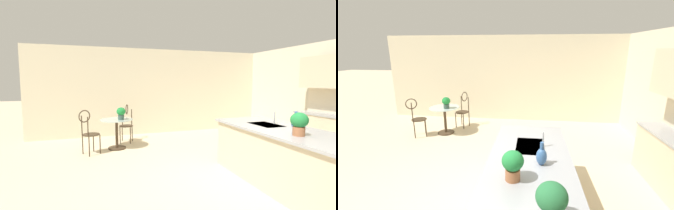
% 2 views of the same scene
% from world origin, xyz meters
% --- Properties ---
extents(ground_plane, '(40.00, 40.00, 0.00)m').
position_xyz_m(ground_plane, '(0.00, 0.00, 0.00)').
color(ground_plane, beige).
extents(wall_left_window, '(0.12, 7.80, 2.70)m').
position_xyz_m(wall_left_window, '(-4.26, 0.00, 1.35)').
color(wall_left_window, beige).
rests_on(wall_left_window, ground).
extents(kitchen_island, '(2.80, 1.06, 0.92)m').
position_xyz_m(kitchen_island, '(0.30, 0.85, 0.46)').
color(kitchen_island, beige).
rests_on(kitchen_island, ground).
extents(bistro_table, '(0.80, 0.80, 0.74)m').
position_xyz_m(bistro_table, '(-2.77, -1.50, 0.45)').
color(bistro_table, '#3D2D1E').
rests_on(bistro_table, ground).
extents(chair_near_window, '(0.52, 0.52, 1.04)m').
position_xyz_m(chair_near_window, '(-2.47, -2.16, 0.57)').
color(chair_near_window, '#3D2D1E').
rests_on(chair_near_window, ground).
extents(chair_by_island, '(0.52, 0.48, 1.04)m').
position_xyz_m(chair_by_island, '(-3.36, -1.17, 0.57)').
color(chair_by_island, '#3D2D1E').
rests_on(chair_by_island, ground).
extents(sink_faucet, '(0.02, 0.02, 0.22)m').
position_xyz_m(sink_faucet, '(-0.25, 1.03, 1.03)').
color(sink_faucet, '#B2B5BA').
rests_on(sink_faucet, kitchen_island).
extents(potted_plant_on_table, '(0.22, 0.22, 0.30)m').
position_xyz_m(potted_plant_on_table, '(-2.67, -1.39, 0.91)').
color(potted_plant_on_table, '#385147').
rests_on(potted_plant_on_table, bistro_table).
extents(potted_plant_counter_near, '(0.23, 0.23, 0.33)m').
position_xyz_m(potted_plant_counter_near, '(0.60, 0.68, 1.11)').
color(potted_plant_counter_near, '#9E603D').
rests_on(potted_plant_counter_near, kitchen_island).
extents(vase_on_counter, '(0.13, 0.13, 0.29)m').
position_xyz_m(vase_on_counter, '(0.25, 0.99, 1.03)').
color(vase_on_counter, '#386099').
rests_on(vase_on_counter, kitchen_island).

